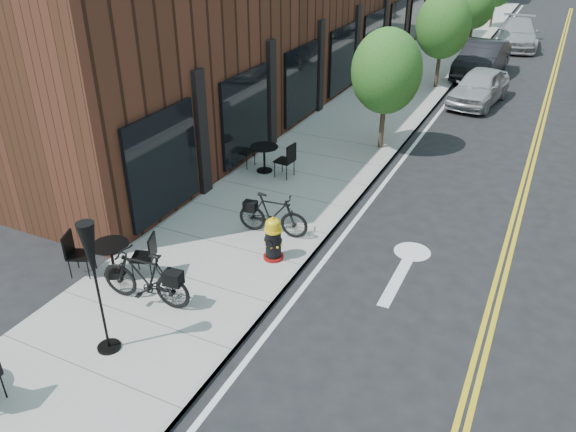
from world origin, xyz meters
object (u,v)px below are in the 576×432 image
Objects in this scene: parked_car_a at (479,87)px; parked_car_c at (518,34)px; parked_car_b at (482,59)px; patio_umbrella at (92,262)px; bicycle_left at (145,277)px; fire_hydrant at (273,239)px; bistro_set_b at (112,255)px; bistro_set_c at (264,155)px; bicycle_right at (273,215)px.

parked_car_c is (0.19, 11.93, 0.07)m from parked_car_a.
parked_car_a is 4.48m from parked_car_b.
patio_umbrella is 22.70m from parked_car_b.
bicycle_left is 17.07m from parked_car_a.
parked_car_c is at bearing 97.06° from parked_car_a.
parked_car_b is at bearing 72.58° from fire_hydrant.
bistro_set_b is 6.20m from bistro_set_c.
bicycle_left is at bearing -76.20° from bistro_set_c.
bistro_set_b is at bearing -87.14° from bistro_set_c.
bicycle_right is 0.68× the size of patio_umbrella.
patio_umbrella is at bearing -93.14° from parked_car_b.
fire_hydrant is 1.07m from bicycle_right.
bistro_set_c is at bearing -106.38° from parked_car_a.
bistro_set_c is at bearing -177.87° from bicycle_left.
parked_car_c is at bearing 83.94° from bistro_set_c.
fire_hydrant is 26.20m from parked_car_c.
patio_umbrella is at bearing -74.02° from bistro_set_b.
bicycle_left is (-1.52, -2.51, 0.09)m from fire_hydrant.
parked_car_c is (0.80, 7.50, -0.04)m from parked_car_b.
bicycle_right reaches higher than bistro_set_c.
bicycle_right is at bearing 157.94° from bicycle_left.
bistro_set_b is 0.35× the size of parked_car_c.
fire_hydrant is 3.45m from bistro_set_b.
fire_hydrant is 0.57× the size of bistro_set_b.
fire_hydrant is 0.41× the size of patio_umbrella.
bistro_set_b is 0.38× the size of parked_car_b.
bistro_set_b is at bearing -156.22° from fire_hydrant.
bicycle_left is 0.40× the size of parked_car_b.
bicycle_left is 0.37× the size of parked_car_c.
fire_hydrant is 0.25× the size of parked_car_a.
fire_hydrant is at bearing 13.96° from bistro_set_b.
parked_car_b reaches higher than parked_car_c.
fire_hydrant is 0.54× the size of bistro_set_c.
parked_car_b is at bearing -12.79° from bicycle_right.
parked_car_c is at bearing -12.68° from bicycle_right.
bistro_set_c is (-0.90, 6.65, -0.07)m from bicycle_left.
bicycle_left is 0.48× the size of parked_car_a.
bicycle_right is at bearing -92.51° from parked_car_b.
bicycle_right is 0.90× the size of bistro_set_c.
fire_hydrant reaches higher than bistro_set_b.
bistro_set_c is at bearing 24.82° from bicycle_right.
bistro_set_c is 0.76× the size of patio_umbrella.
bicycle_left is 1.88m from patio_umbrella.
parked_car_a is at bearing 50.62° from bistro_set_b.
parked_car_b reaches higher than bicycle_right.
bistro_set_b is 28.61m from parked_car_c.
bistro_set_c is (-1.92, 3.18, -0.01)m from bicycle_right.
bicycle_right is 13.47m from parked_car_a.
parked_car_c is (3.82, 28.61, 0.06)m from bicycle_left.
bistro_set_b is (-1.25, 0.45, -0.09)m from bicycle_left.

